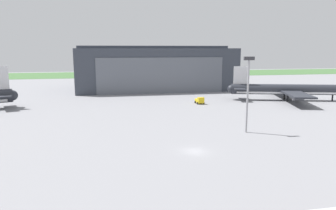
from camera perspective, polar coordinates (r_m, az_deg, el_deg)
ground_plane at (r=59.01m, az=4.83°, el=-8.38°), size 440.00×440.00×0.00m
grass_field_strip at (r=239.17m, az=-7.25°, el=5.58°), size 440.00×56.00×0.08m
maintenance_hangar at (r=152.65m, az=-2.52°, el=6.72°), size 70.96×40.47×20.20m
airliner_far_left at (r=123.84m, az=21.43°, el=2.57°), size 45.27×37.01×12.44m
stair_truck at (r=109.18m, az=5.78°, el=0.82°), size 2.77×4.03×2.37m
apron_light_mast at (r=72.10m, az=14.30°, el=2.99°), size 2.40×0.50×17.07m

